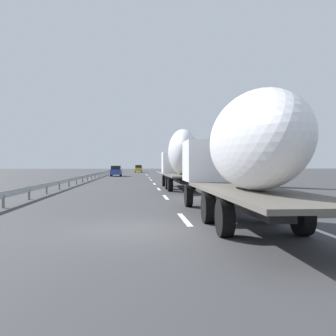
% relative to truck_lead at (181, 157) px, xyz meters
% --- Properties ---
extents(ground_plane, '(260.00, 260.00, 0.00)m').
position_rel_truck_lead_xyz_m(ground_plane, '(21.25, 3.60, -2.59)').
color(ground_plane, '#38383A').
extents(lane_stripe_0, '(3.20, 0.20, 0.01)m').
position_rel_truck_lead_xyz_m(lane_stripe_0, '(-16.75, 1.80, -2.59)').
color(lane_stripe_0, white).
rests_on(lane_stripe_0, ground_plane).
extents(lane_stripe_1, '(3.20, 0.20, 0.01)m').
position_rel_truck_lead_xyz_m(lane_stripe_1, '(-7.56, 1.80, -2.59)').
color(lane_stripe_1, white).
rests_on(lane_stripe_1, ground_plane).
extents(lane_stripe_2, '(3.20, 0.20, 0.01)m').
position_rel_truck_lead_xyz_m(lane_stripe_2, '(0.09, 1.80, -2.59)').
color(lane_stripe_2, white).
rests_on(lane_stripe_2, ground_plane).
extents(lane_stripe_3, '(3.20, 0.20, 0.01)m').
position_rel_truck_lead_xyz_m(lane_stripe_3, '(8.34, 1.80, -2.59)').
color(lane_stripe_3, white).
rests_on(lane_stripe_3, ground_plane).
extents(lane_stripe_4, '(3.20, 0.20, 0.01)m').
position_rel_truck_lead_xyz_m(lane_stripe_4, '(18.01, 1.80, -2.59)').
color(lane_stripe_4, white).
rests_on(lane_stripe_4, ground_plane).
extents(lane_stripe_5, '(3.20, 0.20, 0.01)m').
position_rel_truck_lead_xyz_m(lane_stripe_5, '(25.55, 1.80, -2.59)').
color(lane_stripe_5, white).
rests_on(lane_stripe_5, ground_plane).
extents(lane_stripe_6, '(3.20, 0.20, 0.01)m').
position_rel_truck_lead_xyz_m(lane_stripe_6, '(38.29, 1.80, -2.59)').
color(lane_stripe_6, white).
rests_on(lane_stripe_6, ground_plane).
extents(lane_stripe_7, '(3.20, 0.20, 0.01)m').
position_rel_truck_lead_xyz_m(lane_stripe_7, '(45.95, 1.80, -2.59)').
color(lane_stripe_7, white).
rests_on(lane_stripe_7, ground_plane).
extents(edge_line_right, '(110.00, 0.20, 0.01)m').
position_rel_truck_lead_xyz_m(edge_line_right, '(26.25, -1.90, -2.59)').
color(edge_line_right, white).
rests_on(edge_line_right, ground_plane).
extents(truck_lead, '(12.30, 2.55, 4.73)m').
position_rel_truck_lead_xyz_m(truck_lead, '(0.00, 0.00, 0.00)').
color(truck_lead, silver).
rests_on(truck_lead, ground_plane).
extents(truck_trailing, '(13.78, 2.55, 4.17)m').
position_rel_truck_lead_xyz_m(truck_trailing, '(-17.69, 0.00, -0.20)').
color(truck_trailing, silver).
rests_on(truck_trailing, ground_plane).
extents(car_blue_sedan, '(4.77, 1.79, 1.79)m').
position_rel_truck_lead_xyz_m(car_blue_sedan, '(34.02, 7.17, -1.68)').
color(car_blue_sedan, '#28479E').
rests_on(car_blue_sedan, ground_plane).
extents(car_yellow_coupe, '(4.10, 1.87, 1.87)m').
position_rel_truck_lead_xyz_m(car_yellow_coupe, '(66.94, 3.33, -1.65)').
color(car_yellow_coupe, gold).
rests_on(car_yellow_coupe, ground_plane).
extents(road_sign, '(0.10, 0.90, 3.08)m').
position_rel_truck_lead_xyz_m(road_sign, '(15.32, -3.10, -0.46)').
color(road_sign, gray).
rests_on(road_sign, ground_plane).
extents(tree_0, '(2.52, 2.52, 5.41)m').
position_rel_truck_lead_xyz_m(tree_0, '(62.04, -7.96, 0.82)').
color(tree_0, '#472D19').
rests_on(tree_0, ground_plane).
extents(tree_1, '(3.50, 3.50, 6.47)m').
position_rel_truck_lead_xyz_m(tree_1, '(39.81, -8.25, 1.31)').
color(tree_1, '#472D19').
rests_on(tree_1, ground_plane).
extents(tree_2, '(2.79, 2.79, 6.75)m').
position_rel_truck_lead_xyz_m(tree_2, '(33.78, -8.84, 1.72)').
color(tree_2, '#472D19').
rests_on(tree_2, ground_plane).
extents(tree_3, '(2.43, 2.43, 7.29)m').
position_rel_truck_lead_xyz_m(tree_3, '(2.47, -7.64, 1.70)').
color(tree_3, '#472D19').
rests_on(tree_3, ground_plane).
extents(guardrail_median, '(94.00, 0.10, 0.76)m').
position_rel_truck_lead_xyz_m(guardrail_median, '(24.25, 9.60, -2.01)').
color(guardrail_median, '#9EA0A5').
rests_on(guardrail_median, ground_plane).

